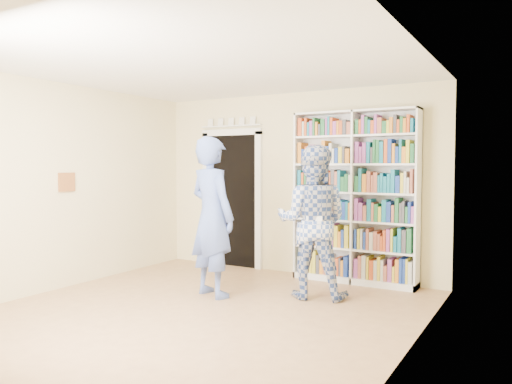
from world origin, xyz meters
TOP-DOWN VIEW (x-y plane):
  - floor at (0.00, 0.00)m, footprint 5.00×5.00m
  - ceiling at (0.00, 0.00)m, footprint 5.00×5.00m
  - wall_back at (0.00, 2.50)m, footprint 4.50×0.00m
  - wall_left at (-2.25, 0.00)m, footprint 0.00×5.00m
  - wall_right at (2.25, 0.00)m, footprint 0.00×5.00m
  - bookshelf at (1.00, 2.34)m, footprint 1.72×0.32m
  - doorway at (-1.10, 2.48)m, footprint 1.10×0.08m
  - wall_art at (-2.23, 0.20)m, footprint 0.03×0.25m
  - man_blue at (-0.30, 0.79)m, footprint 0.83×0.67m
  - man_plaid at (0.80, 1.34)m, footprint 1.05×0.90m
  - paper_sheet at (0.92, 1.11)m, footprint 0.18×0.07m

SIDE VIEW (x-z plane):
  - floor at x=0.00m, z-range 0.00..0.00m
  - paper_sheet at x=0.92m, z-range 0.76..1.03m
  - man_plaid at x=0.80m, z-range 0.00..1.86m
  - man_blue at x=-0.30m, z-range 0.00..1.97m
  - doorway at x=-1.10m, z-range -0.04..2.39m
  - bookshelf at x=1.00m, z-range 0.01..2.38m
  - wall_back at x=0.00m, z-range -0.90..3.60m
  - wall_left at x=-2.25m, z-range -1.15..3.85m
  - wall_right at x=2.25m, z-range -1.15..3.85m
  - wall_art at x=-2.23m, z-range 1.27..1.52m
  - ceiling at x=0.00m, z-range 2.70..2.70m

